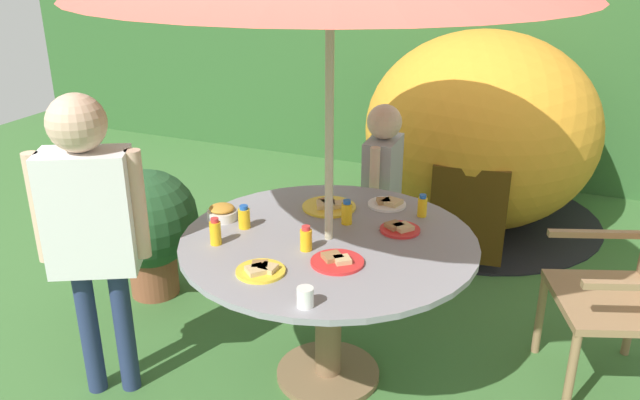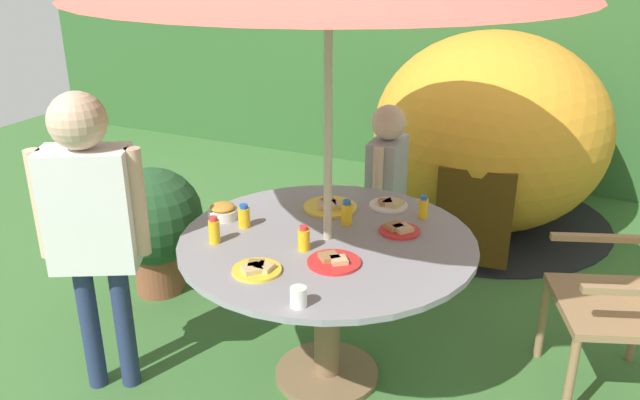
{
  "view_description": "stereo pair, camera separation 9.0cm",
  "coord_description": "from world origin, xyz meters",
  "views": [
    {
      "loc": [
        0.96,
        -2.37,
        1.96
      ],
      "look_at": [
        -0.1,
        0.13,
        0.84
      ],
      "focal_mm": 36.46,
      "sensor_mm": 36.0,
      "label": 1
    },
    {
      "loc": [
        1.04,
        -2.33,
        1.96
      ],
      "look_at": [
        -0.1,
        0.13,
        0.84
      ],
      "focal_mm": 36.46,
      "sensor_mm": 36.0,
      "label": 2
    }
  ],
  "objects": [
    {
      "name": "plate_mid_right",
      "position": [
        -0.13,
        -0.39,
        0.74
      ],
      "size": [
        0.2,
        0.2,
        0.03
      ],
      "color": "yellow",
      "rests_on": "garden_table"
    },
    {
      "name": "cup_near",
      "position": [
        0.13,
        -0.55,
        0.77
      ],
      "size": [
        0.06,
        0.06,
        0.07
      ],
      "primitive_type": "cylinder",
      "color": "white",
      "rests_on": "garden_table"
    },
    {
      "name": "wooden_chair",
      "position": [
        1.27,
        0.48,
        0.53
      ],
      "size": [
        0.64,
        0.66,
        0.93
      ],
      "rotation": [
        0.0,
        0.0,
        -1.21
      ],
      "color": "#93704C",
      "rests_on": "ground_plane"
    },
    {
      "name": "juice_bottle_far_left",
      "position": [
        -0.04,
        -0.14,
        0.78
      ],
      "size": [
        0.05,
        0.05,
        0.11
      ],
      "color": "yellow",
      "rests_on": "garden_table"
    },
    {
      "name": "hedge_backdrop",
      "position": [
        0.0,
        3.34,
        0.81
      ],
      "size": [
        9.0,
        0.7,
        1.62
      ],
      "primitive_type": "cube",
      "color": "#33602D",
      "rests_on": "ground_plane"
    },
    {
      "name": "dome_tent",
      "position": [
        0.28,
        2.16,
        0.67
      ],
      "size": [
        2.03,
        2.03,
        1.36
      ],
      "rotation": [
        0.0,
        0.0,
        0.12
      ],
      "color": "orange",
      "rests_on": "ground_plane"
    },
    {
      "name": "plate_far_right",
      "position": [
        0.26,
        0.19,
        0.74
      ],
      "size": [
        0.18,
        0.18,
        0.03
      ],
      "color": "red",
      "rests_on": "garden_table"
    },
    {
      "name": "plate_near_left",
      "position": [
        0.12,
        -0.2,
        0.74
      ],
      "size": [
        0.22,
        0.22,
        0.03
      ],
      "color": "red",
      "rests_on": "garden_table"
    },
    {
      "name": "juice_bottle_front_edge",
      "position": [
        -0.39,
        -0.05,
        0.78
      ],
      "size": [
        0.05,
        0.05,
        0.11
      ],
      "color": "yellow",
      "rests_on": "garden_table"
    },
    {
      "name": "juice_bottle_mid_left",
      "position": [
        0.02,
        0.18,
        0.78
      ],
      "size": [
        0.05,
        0.05,
        0.12
      ],
      "color": "yellow",
      "rests_on": "garden_table"
    },
    {
      "name": "child_in_grey_shirt",
      "position": [
        -0.04,
        0.89,
        0.71
      ],
      "size": [
        0.19,
        0.38,
        1.12
      ],
      "rotation": [
        0.0,
        0.0,
        -1.53
      ],
      "color": "navy",
      "rests_on": "ground_plane"
    },
    {
      "name": "child_in_white_shirt",
      "position": [
        -0.88,
        -0.47,
        0.89
      ],
      "size": [
        0.42,
        0.34,
        1.39
      ],
      "rotation": [
        0.0,
        0.0,
        0.49
      ],
      "color": "navy",
      "rests_on": "ground_plane"
    },
    {
      "name": "plate_center_front",
      "position": [
        -0.13,
        0.31,
        0.74
      ],
      "size": [
        0.26,
        0.26,
        0.03
      ],
      "color": "yellow",
      "rests_on": "garden_table"
    },
    {
      "name": "garden_table",
      "position": [
        0.0,
        0.0,
        0.57
      ],
      "size": [
        1.3,
        1.3,
        0.73
      ],
      "color": "brown",
      "rests_on": "ground_plane"
    },
    {
      "name": "juice_bottle_near_right",
      "position": [
        -0.42,
        -0.24,
        0.78
      ],
      "size": [
        0.05,
        0.05,
        0.12
      ],
      "color": "yellow",
      "rests_on": "garden_table"
    },
    {
      "name": "snack_bowl",
      "position": [
        -0.53,
        -0.01,
        0.76
      ],
      "size": [
        0.14,
        0.14,
        0.07
      ],
      "color": "white",
      "rests_on": "garden_table"
    },
    {
      "name": "potted_plant",
      "position": [
        -1.23,
        0.33,
        0.44
      ],
      "size": [
        0.56,
        0.56,
        0.75
      ],
      "color": "brown",
      "rests_on": "ground_plane"
    },
    {
      "name": "ground_plane",
      "position": [
        0.0,
        0.0,
        -0.01
      ],
      "size": [
        10.0,
        10.0,
        0.02
      ],
      "primitive_type": "cube",
      "color": "#3D6B33"
    },
    {
      "name": "juice_bottle_back_edge",
      "position": [
        0.31,
        0.39,
        0.78
      ],
      "size": [
        0.04,
        0.04,
        0.11
      ],
      "color": "yellow",
      "rests_on": "garden_table"
    },
    {
      "name": "plate_center_back",
      "position": [
        0.13,
        0.45,
        0.74
      ],
      "size": [
        0.19,
        0.19,
        0.03
      ],
      "color": "white",
      "rests_on": "garden_table"
    }
  ]
}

